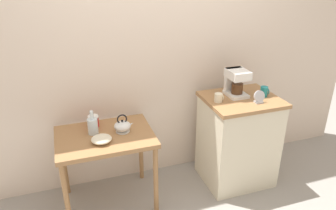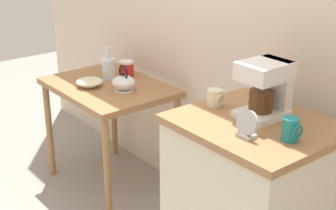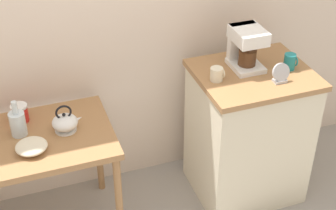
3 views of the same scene
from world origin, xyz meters
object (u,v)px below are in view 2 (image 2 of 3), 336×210
Objects in this scene: coffee_maker at (267,86)px; table_clock at (247,126)px; teakettle at (124,83)px; canister_enamel at (127,69)px; bowl_stoneware at (90,82)px; mug_dark_teal at (291,129)px; glass_carafe_vase at (109,68)px; mug_small_cream at (215,98)px.

coffee_maker reaches higher than table_clock.
teakettle is 0.30m from canister_enamel.
coffee_maker reaches higher than bowl_stoneware.
teakettle reaches higher than canister_enamel.
teakettle is (0.21, 0.13, 0.02)m from bowl_stoneware.
canister_enamel is 1.64m from mug_dark_teal.
canister_enamel is 0.90× the size of table_clock.
teakettle is 0.69× the size of coffee_maker.
canister_enamel reaches higher than bowl_stoneware.
glass_carafe_vase is 2.67× the size of mug_small_cream.
bowl_stoneware is at bearing 176.66° from table_clock.
glass_carafe_vase is 0.14m from canister_enamel.
coffee_maker is 3.17× the size of mug_small_cream.
mug_dark_teal is at bearing -3.91° from teakettle.
canister_enamel is at bearing 94.78° from bowl_stoneware.
table_clock is (1.47, -0.39, 0.19)m from canister_enamel.
teakettle is at bearing 176.09° from mug_dark_teal.
canister_enamel is (0.02, 0.13, -0.02)m from glass_carafe_vase.
mug_small_cream is at bearing -12.45° from canister_enamel.
glass_carafe_vase is 1.64m from mug_dark_teal.
coffee_maker is 2.17× the size of table_clock.
mug_dark_teal is (1.61, -0.28, 0.19)m from canister_enamel.
teakettle is 2.19× the size of mug_small_cream.
teakettle reaches higher than bowl_stoneware.
canister_enamel is (-0.23, 0.18, 0.00)m from teakettle.
bowl_stoneware is 1.59m from mug_dark_teal.
mug_dark_teal is (0.25, -0.12, -0.09)m from coffee_maker.
canister_enamel is at bearing 80.92° from glass_carafe_vase.
mug_dark_teal reaches higher than mug_small_cream.
bowl_stoneware is 0.96× the size of teakettle.
mug_small_cream is (1.11, 0.06, 0.20)m from bowl_stoneware.
teakettle is at bearing -178.51° from coffee_maker.
coffee_maker is at bearing -6.37° from canister_enamel.
coffee_maker is (1.38, -0.02, 0.26)m from glass_carafe_vase.
bowl_stoneware is 1.47m from table_clock.
table_clock reaches higher than mug_small_cream.
mug_small_cream is (1.15, -0.12, 0.16)m from glass_carafe_vase.
mug_dark_teal is at bearing -3.02° from mug_small_cream.
coffee_maker is at bearing 153.36° from mug_dark_teal.
bowl_stoneware is 0.31m from canister_enamel.
mug_small_cream is at bearing -156.68° from coffee_maker.
teakettle is 1.27m from table_clock.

